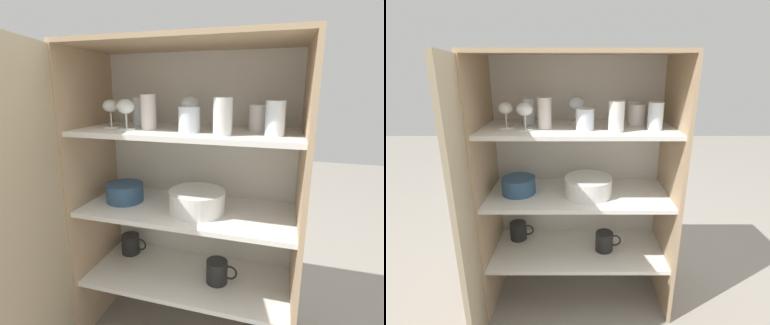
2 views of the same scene
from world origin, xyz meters
TOP-DOWN VIEW (x-y plane):
  - ground_plane at (0.00, 0.00)m, footprint 8.00×8.00m
  - cupboard_back_panel at (0.00, 0.39)m, footprint 0.92×0.02m
  - cupboard_side_left at (-0.45, 0.19)m, footprint 0.02×0.41m
  - cupboard_side_right at (0.45, 0.19)m, footprint 0.02×0.41m
  - cupboard_top_panel at (0.00, 0.19)m, footprint 0.92×0.41m
  - shelf_board_lower at (0.00, 0.19)m, footprint 0.89×0.38m
  - shelf_board_middle at (0.00, 0.19)m, footprint 0.89×0.38m
  - shelf_board_upper at (0.00, 0.19)m, footprint 0.89×0.38m
  - cupboard_door at (-0.40, -0.24)m, footprint 0.14×0.45m
  - tumbler_glass_0 at (0.03, 0.13)m, footprint 0.08×0.08m
  - tumbler_glass_1 at (0.17, 0.09)m, footprint 0.07×0.07m
  - tumbler_glass_2 at (-0.15, 0.16)m, footprint 0.06×0.06m
  - tumbler_glass_3 at (-0.24, 0.26)m, footprint 0.06×0.06m
  - tumbler_glass_4 at (0.34, 0.13)m, footprint 0.07×0.07m
  - tumbler_glass_5 at (0.28, 0.31)m, footprint 0.06×0.06m
  - tumbler_glass_6 at (0.28, 0.23)m, footprint 0.08×0.08m
  - wine_glass_0 at (-0.33, 0.16)m, footprint 0.07×0.07m
  - wine_glass_1 at (-0.23, 0.12)m, footprint 0.07×0.07m
  - wine_glass_2 at (-0.01, 0.27)m, footprint 0.08×0.08m
  - plate_stack_white at (0.05, 0.17)m, footprint 0.23×0.23m
  - mixing_bowl_large at (-0.30, 0.19)m, footprint 0.17×0.17m
  - coffee_mug_primary at (0.14, 0.18)m, footprint 0.14×0.09m
  - coffee_mug_extra_1 at (-0.33, 0.29)m, footprint 0.13×0.09m

SIDE VIEW (x-z plane):
  - ground_plane at x=0.00m, z-range 0.00..0.00m
  - shelf_board_lower at x=0.00m, z-range 0.28..0.30m
  - coffee_mug_extra_1 at x=-0.33m, z-range 0.30..0.40m
  - coffee_mug_primary at x=0.14m, z-range 0.30..0.40m
  - shelf_board_middle at x=0.00m, z-range 0.60..0.62m
  - cupboard_back_panel at x=0.00m, z-range 0.00..1.28m
  - cupboard_side_left at x=-0.45m, z-range 0.00..1.28m
  - cupboard_side_right at x=0.45m, z-range 0.00..1.28m
  - cupboard_door at x=-0.40m, z-range 0.00..1.28m
  - mixing_bowl_large at x=-0.30m, z-range 0.63..0.71m
  - plate_stack_white at x=0.05m, z-range 0.62..0.71m
  - shelf_board_upper at x=0.00m, z-range 0.94..0.96m
  - tumbler_glass_0 at x=0.03m, z-range 0.96..1.06m
  - tumbler_glass_6 at x=0.28m, z-range 0.96..1.06m
  - tumbler_glass_5 at x=0.28m, z-range 0.96..1.06m
  - tumbler_glass_4 at x=0.34m, z-range 0.96..1.08m
  - tumbler_glass_3 at x=-0.24m, z-range 0.96..1.08m
  - tumbler_glass_1 at x=0.17m, z-range 0.96..1.09m
  - tumbler_glass_2 at x=-0.15m, z-range 0.96..1.10m
  - wine_glass_0 at x=-0.33m, z-range 0.98..1.10m
  - wine_glass_1 at x=-0.23m, z-range 0.98..1.11m
  - wine_glass_2 at x=-0.01m, z-range 0.99..1.12m
  - cupboard_top_panel at x=0.00m, z-range 1.28..1.30m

